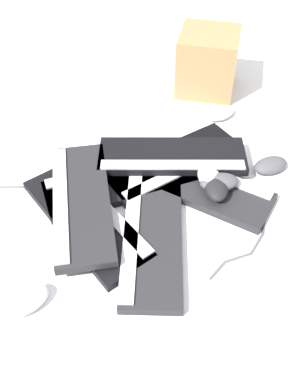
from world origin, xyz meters
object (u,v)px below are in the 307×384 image
(keyboard_5, at_px, (172,156))
(mouse_2, at_px, (220,113))
(keyboard_1, at_px, (86,218))
(keyboard_3, at_px, (196,185))
(keyboard_2, at_px, (152,236))
(keyboard_6, at_px, (81,201))
(keyboard_4, at_px, (174,162))
(keyboard_0, at_px, (121,183))
(mouse_4, at_px, (270,165))
(mouse_3, at_px, (27,300))
(mouse_1, at_px, (216,187))
(mouse_5, at_px, (210,179))
(mouse_0, at_px, (219,182))
(cardboard_box, at_px, (208,62))

(keyboard_5, bearing_deg, mouse_2, -84.94)
(keyboard_1, relative_size, keyboard_3, 1.01)
(keyboard_1, xyz_separation_m, keyboard_3, (-0.16, -0.29, 0.00))
(keyboard_2, height_order, keyboard_6, keyboard_6)
(keyboard_2, relative_size, keyboard_4, 0.95)
(keyboard_0, xyz_separation_m, mouse_4, (-0.30, -0.34, 0.01))
(keyboard_2, xyz_separation_m, keyboard_6, (0.21, 0.05, 0.03))
(keyboard_1, distance_m, mouse_3, 0.27)
(mouse_1, height_order, mouse_4, mouse_1)
(keyboard_1, xyz_separation_m, mouse_5, (-0.19, -0.31, 0.04))
(keyboard_5, xyz_separation_m, mouse_1, (-0.18, 0.03, 0.01))
(mouse_0, distance_m, cardboard_box, 0.57)
(mouse_1, xyz_separation_m, mouse_5, (0.03, -0.02, 0.00))
(keyboard_3, relative_size, mouse_0, 4.17)
(keyboard_2, bearing_deg, keyboard_5, -62.84)
(mouse_1, bearing_deg, mouse_0, 149.46)
(keyboard_6, distance_m, cardboard_box, 0.74)
(mouse_4, bearing_deg, keyboard_6, 173.18)
(mouse_0, bearing_deg, keyboard_0, 164.03)
(keyboard_0, xyz_separation_m, cardboard_box, (0.11, -0.59, 0.10))
(mouse_4, distance_m, cardboard_box, 0.49)
(mouse_4, height_order, cardboard_box, cardboard_box)
(mouse_0, height_order, mouse_2, mouse_0)
(mouse_0, xyz_separation_m, mouse_3, (0.14, 0.57, -0.03))
(keyboard_3, height_order, keyboard_6, keyboard_6)
(keyboard_4, distance_m, keyboard_6, 0.32)
(keyboard_4, height_order, mouse_4, mouse_4)
(keyboard_6, distance_m, mouse_0, 0.39)
(mouse_1, relative_size, mouse_3, 1.00)
(keyboard_0, relative_size, mouse_4, 4.14)
(keyboard_6, relative_size, cardboard_box, 1.99)
(mouse_1, distance_m, cardboard_box, 0.58)
(keyboard_6, bearing_deg, mouse_3, 111.55)
(keyboard_1, height_order, keyboard_3, same)
(mouse_1, bearing_deg, keyboard_6, -82.81)
(mouse_3, bearing_deg, cardboard_box, 23.11)
(mouse_4, distance_m, mouse_5, 0.21)
(keyboard_6, height_order, mouse_4, keyboard_6)
(keyboard_0, height_order, keyboard_4, same)
(keyboard_0, xyz_separation_m, keyboard_1, (-0.02, 0.16, 0.00))
(keyboard_0, relative_size, mouse_5, 4.14)
(mouse_0, bearing_deg, keyboard_5, 128.83)
(mouse_2, bearing_deg, keyboard_3, -138.88)
(keyboard_5, distance_m, mouse_2, 0.31)
(keyboard_4, height_order, mouse_3, mouse_3)
(keyboard_6, xyz_separation_m, mouse_4, (-0.32, -0.48, -0.02))
(mouse_1, distance_m, mouse_2, 0.40)
(keyboard_6, bearing_deg, keyboard_1, 153.49)
(keyboard_5, height_order, mouse_2, keyboard_5)
(keyboard_4, bearing_deg, mouse_4, -144.40)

